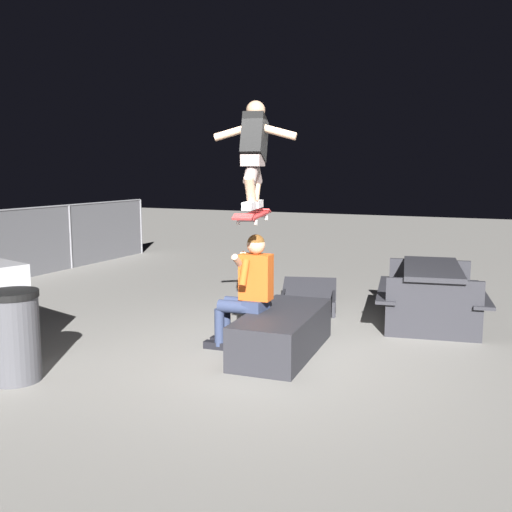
{
  "coord_description": "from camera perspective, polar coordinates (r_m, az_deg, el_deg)",
  "views": [
    {
      "loc": [
        -5.41,
        -2.4,
        1.98
      ],
      "look_at": [
        0.22,
        0.16,
        1.06
      ],
      "focal_mm": 40.69,
      "sensor_mm": 36.0,
      "label": 1
    }
  ],
  "objects": [
    {
      "name": "trash_bin",
      "position": [
        5.93,
        -22.66,
        -7.27
      ],
      "size": [
        0.48,
        0.48,
        0.87
      ],
      "color": "#47474C",
      "rests_on": "ground"
    },
    {
      "name": "person_sitting_on_ledge",
      "position": [
        6.34,
        -0.89,
        -3.04
      ],
      "size": [
        0.6,
        0.77,
        1.29
      ],
      "color": "#2D3856",
      "rests_on": "ground"
    },
    {
      "name": "skater_airborne",
      "position": [
        6.14,
        -0.19,
        10.44
      ],
      "size": [
        0.64,
        0.88,
        1.12
      ],
      "color": "white"
    },
    {
      "name": "ground_plane",
      "position": [
        6.24,
        0.53,
        -10.02
      ],
      "size": [
        40.0,
        40.0,
        0.0
      ],
      "primitive_type": "plane",
      "color": "gray"
    },
    {
      "name": "picnic_table_back",
      "position": [
        7.84,
        16.86,
        -2.78
      ],
      "size": [
        1.91,
        1.62,
        0.75
      ],
      "color": "#28282D",
      "rests_on": "ground"
    },
    {
      "name": "skateboard",
      "position": [
        6.1,
        -0.3,
        3.99
      ],
      "size": [
        1.04,
        0.41,
        0.13
      ],
      "color": "#B72D2D"
    },
    {
      "name": "ledge_box_main",
      "position": [
        6.36,
        2.63,
        -7.51
      ],
      "size": [
        1.69,
        0.81,
        0.46
      ],
      "primitive_type": "cube",
      "rotation": [
        0.0,
        0.0,
        0.07
      ],
      "color": "#28282D",
      "rests_on": "ground"
    },
    {
      "name": "kicker_ramp",
      "position": [
        8.5,
        5.17,
        -4.52
      ],
      "size": [
        1.32,
        1.09,
        0.45
      ],
      "color": "#28282D",
      "rests_on": "ground"
    }
  ]
}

